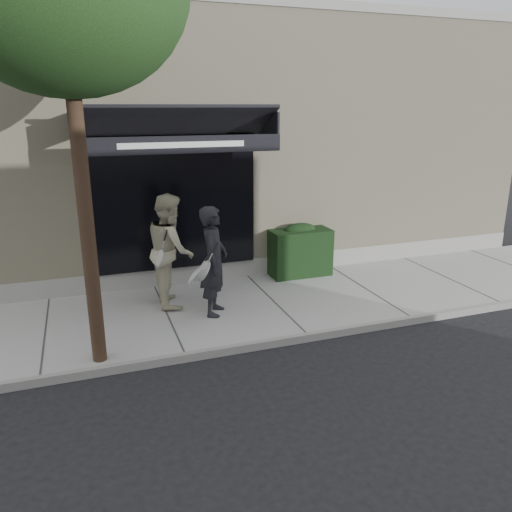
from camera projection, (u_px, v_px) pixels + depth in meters
name	position (u px, v px, depth m)	size (l,w,h in m)	color
ground	(273.00, 306.00, 9.48)	(80.00, 80.00, 0.00)	black
sidewalk	(273.00, 303.00, 9.46)	(20.00, 3.00, 0.12)	#A1A19B
curb	(307.00, 337.00, 8.06)	(20.00, 0.10, 0.14)	gray
building_facade	(205.00, 142.00, 13.15)	(14.30, 8.04, 5.64)	beige
hedge	(299.00, 250.00, 10.76)	(1.30, 0.70, 1.14)	black
pedestrian_front	(214.00, 261.00, 8.59)	(0.94, 0.98, 1.93)	black
pedestrian_back	(171.00, 250.00, 9.03)	(0.83, 1.04, 2.06)	#BBB596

